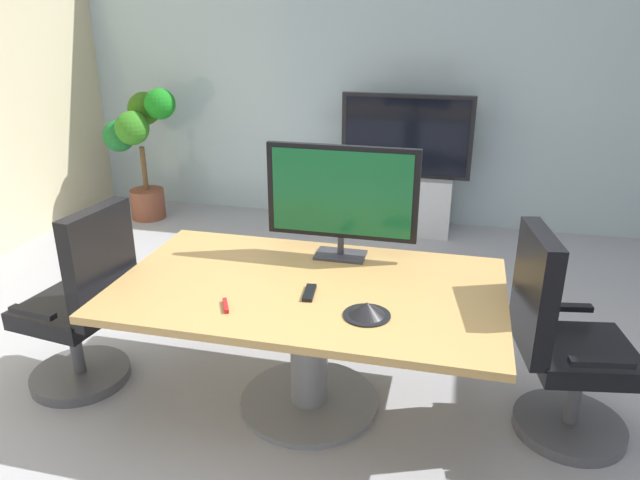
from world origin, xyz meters
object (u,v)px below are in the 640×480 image
object	(u,v)px
wall_display_unit	(404,187)
potted_plant	(140,138)
tv_monitor	(342,195)
remote_control	(309,293)
conference_phone	(367,310)
office_chair_left	(84,314)
conference_table	(309,316)
office_chair_right	(562,354)

from	to	relation	value
wall_display_unit	potted_plant	xyz separation A→B (m)	(-2.59, -0.22, 0.38)
tv_monitor	remote_control	distance (m)	0.62
conference_phone	wall_display_unit	bearing A→B (deg)	92.85
office_chair_left	tv_monitor	xyz separation A→B (m)	(1.35, 0.52, 0.63)
conference_table	potted_plant	world-z (taller)	potted_plant
office_chair_right	remote_control	world-z (taller)	office_chair_right
conference_phone	tv_monitor	bearing A→B (deg)	111.49
conference_phone	remote_control	bearing A→B (deg)	154.34
office_chair_left	conference_phone	bearing A→B (deg)	92.85
tv_monitor	wall_display_unit	distance (m)	2.51
tv_monitor	potted_plant	distance (m)	3.33
wall_display_unit	potted_plant	world-z (taller)	potted_plant
wall_display_unit	potted_plant	distance (m)	2.63
remote_control	tv_monitor	bearing A→B (deg)	77.98
tv_monitor	conference_phone	distance (m)	0.78
conference_table	office_chair_left	world-z (taller)	office_chair_left
wall_display_unit	conference_phone	size ratio (longest dim) A/B	5.95
office_chair_right	tv_monitor	size ratio (longest dim) A/B	1.30
potted_plant	remote_control	size ratio (longest dim) A/B	7.71
conference_table	wall_display_unit	xyz separation A→B (m)	(0.19, 2.83, -0.10)
office_chair_right	potted_plant	xyz separation A→B (m)	(-3.67, 2.53, 0.37)
tv_monitor	remote_control	size ratio (longest dim) A/B	4.94
conference_table	tv_monitor	bearing A→B (deg)	78.48
office_chair_right	conference_table	bearing A→B (deg)	83.83
tv_monitor	potted_plant	xyz separation A→B (m)	(-2.49, 2.20, -0.26)
office_chair_right	wall_display_unit	xyz separation A→B (m)	(-1.08, 2.75, -0.01)
wall_display_unit	conference_phone	distance (m)	3.10
tv_monitor	potted_plant	world-z (taller)	tv_monitor
office_chair_left	remote_control	bearing A→B (deg)	98.27
conference_table	office_chair_left	distance (m)	1.27
wall_display_unit	remote_control	xyz separation A→B (m)	(-0.16, -2.93, 0.29)
conference_phone	remote_control	xyz separation A→B (m)	(-0.31, 0.15, -0.02)
office_chair_left	conference_phone	xyz separation A→B (m)	(1.61, -0.14, 0.30)
office_chair_right	wall_display_unit	world-z (taller)	wall_display_unit
conference_table	office_chair_right	world-z (taller)	office_chair_right
potted_plant	wall_display_unit	bearing A→B (deg)	4.92
conference_table	tv_monitor	xyz separation A→B (m)	(0.08, 0.41, 0.54)
conference_table	conference_phone	size ratio (longest dim) A/B	8.94
office_chair_right	potted_plant	bearing A→B (deg)	45.63
potted_plant	conference_phone	xyz separation A→B (m)	(2.75, -2.86, -0.06)
office_chair_left	tv_monitor	world-z (taller)	tv_monitor
office_chair_left	conference_phone	distance (m)	1.64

